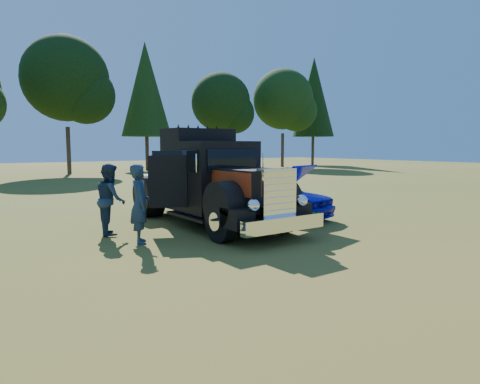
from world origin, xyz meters
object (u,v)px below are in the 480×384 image
Objects in this scene: spectator_near at (140,204)px; spectator_far at (111,199)px; diamond_t_truck at (213,185)px; hotrod_coupe at (269,195)px.

spectator_far is (-0.24, 1.52, -0.02)m from spectator_near.
hotrod_coupe is (2.44, 0.22, -0.50)m from diamond_t_truck.
spectator_far reaches higher than hotrod_coupe.
spectator_near reaches higher than spectator_far.
hotrod_coupe is 2.44× the size of spectator_far.
spectator_far is (-5.43, 0.32, 0.22)m from hotrod_coupe.
diamond_t_truck reaches higher than spectator_far.
hotrod_coupe is at bearing -79.86° from spectator_far.
spectator_near is at bearing -160.45° from diamond_t_truck.
spectator_far is at bearing 169.66° from diamond_t_truck.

